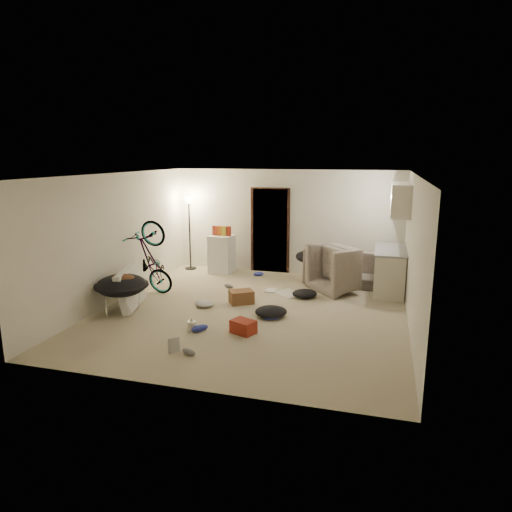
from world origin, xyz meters
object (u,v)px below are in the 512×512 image
(floor_lamp, at_px, (189,218))
(mini_fridge, at_px, (222,254))
(sofa, at_px, (349,270))
(tv_box, at_px, (130,288))
(armchair, at_px, (347,273))
(kitchen_counter, at_px, (389,271))
(saucer_chair, at_px, (122,290))
(drink_case_b, at_px, (243,327))
(drink_case_a, at_px, (241,297))
(juicer, at_px, (192,325))
(bicycle, at_px, (152,274))

(floor_lamp, relative_size, mini_fridge, 1.97)
(sofa, height_order, tv_box, tv_box)
(armchair, bearing_deg, kitchen_counter, -125.62)
(sofa, bearing_deg, saucer_chair, 42.52)
(kitchen_counter, height_order, mini_fridge, mini_fridge)
(mini_fridge, xyz_separation_m, drink_case_b, (1.67, -3.63, -0.35))
(drink_case_a, height_order, juicer, drink_case_a)
(drink_case_a, relative_size, drink_case_b, 1.20)
(kitchen_counter, xyz_separation_m, bicycle, (-4.73, -1.54, -0.02))
(kitchen_counter, distance_m, mini_fridge, 3.99)
(armchair, distance_m, drink_case_b, 3.31)
(tv_box, relative_size, drink_case_b, 2.99)
(kitchen_counter, height_order, drink_case_b, kitchen_counter)
(sofa, distance_m, saucer_chair, 4.98)
(armchair, bearing_deg, bicycle, 69.26)
(floor_lamp, bearing_deg, drink_case_b, -55.63)
(floor_lamp, distance_m, mini_fridge, 1.22)
(mini_fridge, bearing_deg, sofa, 0.87)
(kitchen_counter, relative_size, mini_fridge, 1.63)
(juicer, bearing_deg, tv_box, 154.21)
(saucer_chair, xyz_separation_m, tv_box, (0.00, 0.28, -0.05))
(armchair, distance_m, tv_box, 4.49)
(kitchen_counter, relative_size, juicer, 7.22)
(mini_fridge, distance_m, tv_box, 3.05)
(saucer_chair, bearing_deg, drink_case_b, -9.18)
(mini_fridge, bearing_deg, kitchen_counter, -5.20)
(saucer_chair, bearing_deg, sofa, 39.00)
(juicer, bearing_deg, armchair, 53.43)
(kitchen_counter, relative_size, armchair, 1.37)
(kitchen_counter, bearing_deg, mini_fridge, 172.08)
(mini_fridge, distance_m, drink_case_b, 4.01)
(sofa, xyz_separation_m, drink_case_a, (-1.90, -2.08, -0.16))
(kitchen_counter, bearing_deg, juicer, -134.93)
(kitchen_counter, xyz_separation_m, armchair, (-0.87, -0.09, -0.08))
(armchair, distance_m, saucer_chair, 4.65)
(kitchen_counter, distance_m, saucer_chair, 5.44)
(armchair, relative_size, bicycle, 0.69)
(armchair, bearing_deg, mini_fridge, 36.88)
(bicycle, distance_m, tv_box, 0.86)
(sofa, height_order, armchair, armchair)
(drink_case_a, xyz_separation_m, juicer, (-0.39, -1.53, -0.04))
(saucer_chair, bearing_deg, mini_fridge, 76.46)
(floor_lamp, height_order, mini_fridge, floor_lamp)
(floor_lamp, bearing_deg, saucer_chair, -88.28)
(floor_lamp, height_order, saucer_chair, floor_lamp)
(mini_fridge, relative_size, drink_case_b, 2.47)
(bicycle, distance_m, drink_case_a, 1.99)
(bicycle, bearing_deg, drink_case_b, -116.82)
(kitchen_counter, height_order, drink_case_a, kitchen_counter)
(sofa, distance_m, bicycle, 4.35)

